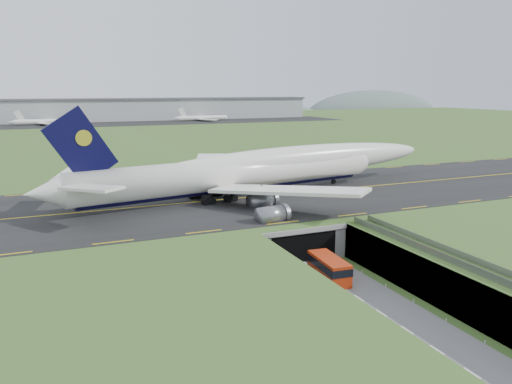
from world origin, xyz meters
name	(u,v)px	position (x,y,z in m)	size (l,w,h in m)	color
ground	(329,280)	(0.00, 0.00, 0.00)	(900.00, 900.00, 0.00)	#445D25
airfield_deck	(329,261)	(0.00, 0.00, 3.00)	(800.00, 800.00, 6.00)	gray
trench_road	(357,298)	(0.00, -7.50, 0.10)	(12.00, 75.00, 0.20)	slate
taxiway	(248,198)	(0.00, 33.00, 6.09)	(800.00, 44.00, 0.18)	black
tunnel_portal	(281,230)	(0.00, 16.71, 3.33)	(17.00, 22.30, 6.00)	gray
guideway	(487,280)	(11.00, -19.11, 5.32)	(3.00, 53.00, 7.05)	#A8A8A3
jumbo_jet	(262,169)	(4.20, 35.39, 11.46)	(95.05, 60.52, 20.27)	white
shuttle_tram	(329,269)	(-0.23, -0.31, 1.93)	(3.91, 8.95, 3.53)	#B42B0C
cargo_terminal	(103,110)	(-0.19, 299.41, 13.96)	(320.00, 67.00, 15.60)	#B2B2B2
distant_hills	(157,122)	(64.38, 430.00, -4.00)	(700.00, 91.00, 60.00)	slate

